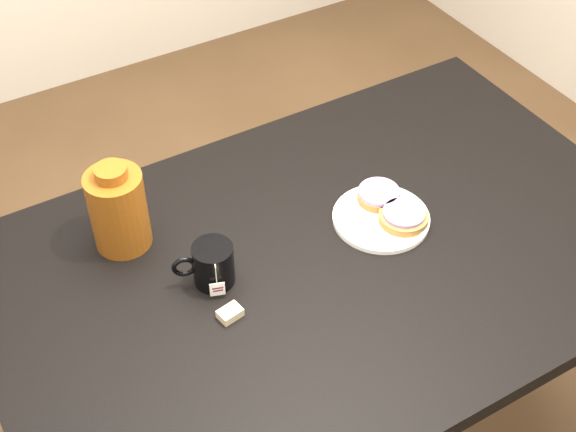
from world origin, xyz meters
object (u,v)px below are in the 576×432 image
Objects in this scene: bagel_back at (379,195)px; bagel_front at (404,216)px; mug at (212,264)px; teabag_pouch at (230,313)px; plate at (381,217)px; bagel_package at (118,209)px; table at (328,279)px.

bagel_front is at bearing -85.06° from bagel_back.
mug is 2.92× the size of teabag_pouch.
teabag_pouch is (-0.43, -0.12, -0.02)m from bagel_back.
mug is (-0.39, 0.03, 0.04)m from plate.
bagel_front is 0.73× the size of bagel_package.
plate is 0.41m from teabag_pouch.
bagel_front is 0.42m from mug.
teabag_pouch reaches higher than table.
bagel_front reaches higher than table.
bagel_back reaches higher than plate.
bagel_front is 1.11× the size of mug.
teabag_pouch is 0.32m from bagel_package.
bagel_back is 0.41m from mug.
mug is (-0.24, 0.05, 0.13)m from table.
bagel_back is (0.17, 0.07, 0.11)m from table.
teabag_pouch is 0.23× the size of bagel_package.
plate is 0.39m from mug.
bagel_back reaches higher than table.
bagel_front is at bearing 4.91° from teabag_pouch.
bagel_back is at bearing 22.81° from table.
plate reaches higher than table.
mug is at bearing -59.75° from bagel_package.
plate is 4.64× the size of teabag_pouch.
plate is 1.59× the size of mug.
table is 0.27m from teabag_pouch.
mug is at bearing 81.65° from teabag_pouch.
bagel_back is at bearing 15.55° from teabag_pouch.
bagel_package reaches higher than table.
bagel_front is 3.25× the size of teabag_pouch.
bagel_front is at bearing -25.57° from bagel_package.
plate is 1.59× the size of bagel_back.
teabag_pouch reaches higher than plate.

